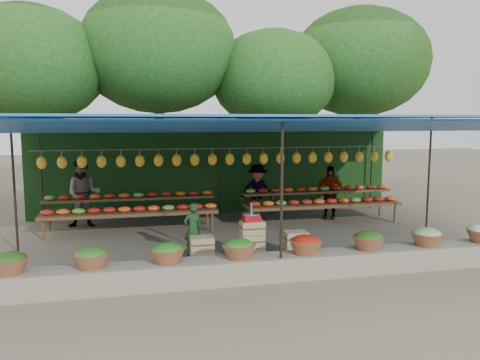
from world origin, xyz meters
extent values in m
plane|color=#67594B|center=(0.00, 0.00, 0.00)|extent=(60.00, 60.00, 0.00)
cube|color=slate|center=(0.00, -2.75, 0.20)|extent=(10.60, 0.55, 0.40)
cylinder|color=black|center=(0.00, -2.90, 1.40)|extent=(0.05, 0.05, 2.80)
cylinder|color=black|center=(-4.80, 0.00, 1.40)|extent=(0.05, 0.05, 2.80)
cylinder|color=black|center=(4.80, 0.00, 1.40)|extent=(0.05, 0.05, 2.80)
cylinder|color=black|center=(-4.80, 2.90, 1.40)|extent=(0.05, 0.05, 2.80)
cylinder|color=black|center=(0.00, 2.90, 1.40)|extent=(0.05, 0.05, 2.80)
cylinder|color=black|center=(4.80, 2.90, 1.40)|extent=(0.05, 0.05, 2.80)
cube|color=blue|center=(0.00, 0.00, 2.80)|extent=(10.80, 6.60, 0.04)
cube|color=blue|center=(0.00, -2.00, 2.62)|extent=(10.80, 2.19, 0.26)
cube|color=blue|center=(0.00, 2.00, 2.62)|extent=(10.80, 2.19, 0.26)
cylinder|color=#A8A8AD|center=(0.00, 1.40, 2.02)|extent=(9.60, 0.01, 0.01)
ellipsoid|color=yellow|center=(-4.50, 1.40, 1.74)|extent=(0.23, 0.17, 0.30)
ellipsoid|color=yellow|center=(-4.05, 1.40, 1.74)|extent=(0.23, 0.17, 0.30)
ellipsoid|color=yellow|center=(-3.60, 1.40, 1.74)|extent=(0.23, 0.17, 0.30)
ellipsoid|color=yellow|center=(-3.15, 1.40, 1.74)|extent=(0.23, 0.17, 0.30)
ellipsoid|color=yellow|center=(-2.70, 1.40, 1.74)|extent=(0.23, 0.17, 0.30)
ellipsoid|color=yellow|center=(-2.25, 1.40, 1.74)|extent=(0.23, 0.17, 0.30)
ellipsoid|color=yellow|center=(-1.80, 1.40, 1.74)|extent=(0.23, 0.17, 0.30)
ellipsoid|color=yellow|center=(-1.35, 1.40, 1.74)|extent=(0.23, 0.17, 0.30)
ellipsoid|color=yellow|center=(-0.90, 1.40, 1.74)|extent=(0.23, 0.17, 0.30)
ellipsoid|color=yellow|center=(-0.45, 1.40, 1.74)|extent=(0.23, 0.17, 0.30)
ellipsoid|color=yellow|center=(0.00, 1.40, 1.74)|extent=(0.23, 0.17, 0.30)
ellipsoid|color=yellow|center=(0.45, 1.40, 1.74)|extent=(0.23, 0.17, 0.30)
ellipsoid|color=yellow|center=(0.90, 1.40, 1.74)|extent=(0.23, 0.17, 0.30)
ellipsoid|color=yellow|center=(1.35, 1.40, 1.74)|extent=(0.23, 0.17, 0.30)
ellipsoid|color=yellow|center=(1.80, 1.40, 1.74)|extent=(0.23, 0.17, 0.30)
ellipsoid|color=yellow|center=(2.25, 1.40, 1.74)|extent=(0.23, 0.17, 0.30)
ellipsoid|color=yellow|center=(2.70, 1.40, 1.74)|extent=(0.23, 0.17, 0.30)
ellipsoid|color=yellow|center=(3.15, 1.40, 1.74)|extent=(0.23, 0.17, 0.30)
ellipsoid|color=yellow|center=(3.60, 1.40, 1.74)|extent=(0.23, 0.17, 0.30)
ellipsoid|color=yellow|center=(4.05, 1.40, 1.74)|extent=(0.23, 0.17, 0.30)
ellipsoid|color=yellow|center=(4.50, 1.40, 1.74)|extent=(0.23, 0.17, 0.30)
ellipsoid|color=#2A5216|center=(-4.30, -2.75, 0.62)|extent=(0.52, 0.52, 0.23)
ellipsoid|color=#2C721E|center=(-3.10, -2.75, 0.62)|extent=(0.52, 0.52, 0.23)
ellipsoid|color=#2C721E|center=(-1.90, -2.75, 0.62)|extent=(0.52, 0.52, 0.23)
ellipsoid|color=#2C721E|center=(-0.70, -2.75, 0.62)|extent=(0.52, 0.52, 0.23)
ellipsoid|color=#A31C0D|center=(0.50, -2.75, 0.62)|extent=(0.52, 0.52, 0.23)
ellipsoid|color=#2A5216|center=(1.70, -2.75, 0.62)|extent=(0.52, 0.52, 0.23)
ellipsoid|color=#87B36F|center=(2.90, -2.75, 0.62)|extent=(0.52, 0.52, 0.23)
cube|color=#163F17|center=(0.00, 3.15, 1.25)|extent=(10.60, 0.06, 2.50)
cylinder|color=#362113|center=(-5.50, 5.80, 1.98)|extent=(0.36, 0.36, 3.97)
ellipsoid|color=#103D12|center=(-5.50, 5.80, 4.46)|extent=(4.77, 4.77, 3.69)
cylinder|color=#362113|center=(-1.50, 6.20, 2.24)|extent=(0.36, 0.36, 4.48)
ellipsoid|color=#103D12|center=(-1.50, 6.20, 5.04)|extent=(5.39, 5.39, 4.17)
cylinder|color=#362113|center=(2.50, 5.90, 1.86)|extent=(0.36, 0.36, 3.71)
ellipsoid|color=#103D12|center=(2.50, 5.90, 4.18)|extent=(4.47, 4.47, 3.45)
cylinder|color=#362113|center=(6.00, 6.30, 2.18)|extent=(0.36, 0.36, 4.35)
ellipsoid|color=#103D12|center=(6.00, 6.30, 4.90)|extent=(5.24, 5.24, 4.05)
cube|color=#452B1B|center=(-2.50, 1.30, 0.50)|extent=(4.20, 0.95, 0.08)
cube|color=#452B1B|center=(-2.50, 1.60, 0.78)|extent=(4.20, 0.35, 0.06)
cylinder|color=#452B1B|center=(-4.45, 0.90, 0.25)|extent=(0.06, 0.06, 0.50)
cylinder|color=#452B1B|center=(-0.55, 0.90, 0.25)|extent=(0.06, 0.06, 0.50)
cylinder|color=#452B1B|center=(-4.45, 1.70, 0.25)|extent=(0.06, 0.06, 0.50)
cylinder|color=#452B1B|center=(-0.55, 1.70, 0.25)|extent=(0.06, 0.06, 0.50)
ellipsoid|color=#A42017|center=(-4.40, 1.15, 0.60)|extent=(0.31, 0.26, 0.13)
ellipsoid|color=#5B9E30|center=(-4.40, 1.60, 0.87)|extent=(0.26, 0.22, 0.12)
ellipsoid|color=#F35515|center=(-4.05, 1.15, 0.60)|extent=(0.31, 0.26, 0.13)
ellipsoid|color=#A31C0D|center=(-4.05, 1.60, 0.87)|extent=(0.26, 0.22, 0.12)
ellipsoid|color=#5B9E30|center=(-3.70, 1.15, 0.60)|extent=(0.31, 0.26, 0.13)
ellipsoid|color=#A42017|center=(-3.70, 1.60, 0.87)|extent=(0.26, 0.22, 0.12)
ellipsoid|color=#A31C0D|center=(-3.35, 1.15, 0.60)|extent=(0.31, 0.26, 0.13)
ellipsoid|color=#F35515|center=(-3.35, 1.60, 0.87)|extent=(0.26, 0.22, 0.12)
ellipsoid|color=#A42017|center=(-3.00, 1.15, 0.60)|extent=(0.31, 0.26, 0.13)
ellipsoid|color=#A42017|center=(-3.00, 1.60, 0.87)|extent=(0.26, 0.22, 0.12)
ellipsoid|color=#F35515|center=(-2.65, 1.15, 0.60)|extent=(0.31, 0.26, 0.13)
ellipsoid|color=#F35515|center=(-2.65, 1.60, 0.87)|extent=(0.26, 0.22, 0.12)
ellipsoid|color=#A42017|center=(-2.30, 1.15, 0.60)|extent=(0.31, 0.26, 0.13)
ellipsoid|color=#5B9E30|center=(-2.30, 1.60, 0.87)|extent=(0.26, 0.22, 0.12)
ellipsoid|color=#F35515|center=(-1.95, 1.15, 0.60)|extent=(0.31, 0.26, 0.13)
ellipsoid|color=#A31C0D|center=(-1.95, 1.60, 0.87)|extent=(0.26, 0.22, 0.12)
ellipsoid|color=#5B9E30|center=(-1.60, 1.15, 0.60)|extent=(0.31, 0.26, 0.13)
ellipsoid|color=#A42017|center=(-1.60, 1.60, 0.87)|extent=(0.26, 0.22, 0.12)
ellipsoid|color=#A31C0D|center=(-1.25, 1.15, 0.60)|extent=(0.31, 0.26, 0.13)
ellipsoid|color=#F35515|center=(-1.25, 1.60, 0.87)|extent=(0.26, 0.22, 0.12)
ellipsoid|color=#A42017|center=(-0.90, 1.15, 0.60)|extent=(0.31, 0.26, 0.13)
ellipsoid|color=#A42017|center=(-0.90, 1.60, 0.87)|extent=(0.26, 0.22, 0.12)
ellipsoid|color=#F35515|center=(-0.55, 1.15, 0.60)|extent=(0.31, 0.26, 0.13)
ellipsoid|color=#F35515|center=(-0.55, 1.60, 0.87)|extent=(0.26, 0.22, 0.12)
cube|color=#452B1B|center=(2.50, 1.30, 0.50)|extent=(4.20, 0.95, 0.08)
cube|color=#452B1B|center=(2.50, 1.60, 0.78)|extent=(4.20, 0.35, 0.06)
cylinder|color=#452B1B|center=(0.55, 0.90, 0.25)|extent=(0.06, 0.06, 0.50)
cylinder|color=#452B1B|center=(4.45, 0.90, 0.25)|extent=(0.06, 0.06, 0.50)
cylinder|color=#452B1B|center=(0.55, 1.70, 0.25)|extent=(0.06, 0.06, 0.50)
cylinder|color=#452B1B|center=(4.45, 1.70, 0.25)|extent=(0.06, 0.06, 0.50)
ellipsoid|color=#A42017|center=(0.60, 1.15, 0.60)|extent=(0.31, 0.26, 0.13)
ellipsoid|color=#5B9E30|center=(0.60, 1.60, 0.87)|extent=(0.26, 0.22, 0.12)
ellipsoid|color=#F35515|center=(0.95, 1.15, 0.60)|extent=(0.31, 0.26, 0.13)
ellipsoid|color=#A31C0D|center=(0.95, 1.60, 0.87)|extent=(0.26, 0.22, 0.12)
ellipsoid|color=#5B9E30|center=(1.30, 1.15, 0.60)|extent=(0.31, 0.26, 0.13)
ellipsoid|color=#A42017|center=(1.30, 1.60, 0.87)|extent=(0.26, 0.22, 0.12)
ellipsoid|color=#A31C0D|center=(1.65, 1.15, 0.60)|extent=(0.31, 0.26, 0.13)
ellipsoid|color=#F35515|center=(1.65, 1.60, 0.87)|extent=(0.26, 0.22, 0.12)
ellipsoid|color=#A42017|center=(2.00, 1.15, 0.60)|extent=(0.31, 0.26, 0.13)
ellipsoid|color=#A42017|center=(2.00, 1.60, 0.87)|extent=(0.26, 0.22, 0.12)
ellipsoid|color=#F35515|center=(2.35, 1.15, 0.60)|extent=(0.31, 0.26, 0.13)
ellipsoid|color=#F35515|center=(2.35, 1.60, 0.87)|extent=(0.26, 0.22, 0.12)
ellipsoid|color=#A42017|center=(2.70, 1.15, 0.60)|extent=(0.31, 0.26, 0.13)
ellipsoid|color=#5B9E30|center=(2.70, 1.60, 0.87)|extent=(0.26, 0.22, 0.12)
ellipsoid|color=#F35515|center=(3.05, 1.15, 0.60)|extent=(0.31, 0.26, 0.13)
ellipsoid|color=#A31C0D|center=(3.05, 1.60, 0.87)|extent=(0.26, 0.22, 0.12)
ellipsoid|color=#5B9E30|center=(3.40, 1.15, 0.60)|extent=(0.31, 0.26, 0.13)
ellipsoid|color=#A42017|center=(3.40, 1.60, 0.87)|extent=(0.26, 0.22, 0.12)
ellipsoid|color=#A31C0D|center=(3.75, 1.15, 0.60)|extent=(0.31, 0.26, 0.13)
ellipsoid|color=#F35515|center=(3.75, 1.60, 0.87)|extent=(0.26, 0.22, 0.12)
ellipsoid|color=#A42017|center=(4.10, 1.15, 0.60)|extent=(0.31, 0.26, 0.13)
ellipsoid|color=#A42017|center=(4.10, 1.60, 0.87)|extent=(0.26, 0.22, 0.12)
ellipsoid|color=#F35515|center=(4.45, 1.15, 0.60)|extent=(0.31, 0.26, 0.13)
ellipsoid|color=#F35515|center=(4.45, 1.60, 0.87)|extent=(0.26, 0.22, 0.12)
cube|color=tan|center=(-1.16, -1.58, 0.12)|extent=(0.46, 0.35, 0.25)
cube|color=tan|center=(-1.16, -1.58, 0.39)|extent=(0.46, 0.35, 0.25)
cube|color=tan|center=(-0.16, -1.58, 0.12)|extent=(0.46, 0.35, 0.25)
cube|color=tan|center=(-0.16, -1.58, 0.39)|extent=(0.46, 0.35, 0.25)
cube|color=tan|center=(-0.16, -1.58, 0.65)|extent=(0.46, 0.35, 0.25)
cube|color=tan|center=(0.74, -1.58, 0.12)|extent=(0.46, 0.35, 0.25)
cube|color=tan|center=(0.74, -1.58, 0.39)|extent=(0.46, 0.35, 0.25)
cube|color=#B40E1E|center=(-0.19, -1.58, 0.83)|extent=(0.32, 0.28, 0.13)
cylinder|color=#A8A8AD|center=(-0.19, -1.58, 0.91)|extent=(0.34, 0.34, 0.03)
cylinder|color=#A8A8AD|center=(-0.19, -1.58, 1.02)|extent=(0.03, 0.03, 0.24)
imported|color=#1C3E1C|center=(-1.27, -1.05, 0.54)|extent=(0.45, 0.35, 1.08)
imported|color=slate|center=(-3.66, 2.11, 0.87)|extent=(0.91, 0.74, 1.74)
imported|color=slate|center=(1.00, 2.40, 0.75)|extent=(1.00, 0.62, 1.49)
imported|color=slate|center=(2.89, 1.71, 0.74)|extent=(0.94, 0.72, 1.48)
camera|label=1|loc=(-2.40, -10.27, 2.72)|focal=35.00mm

